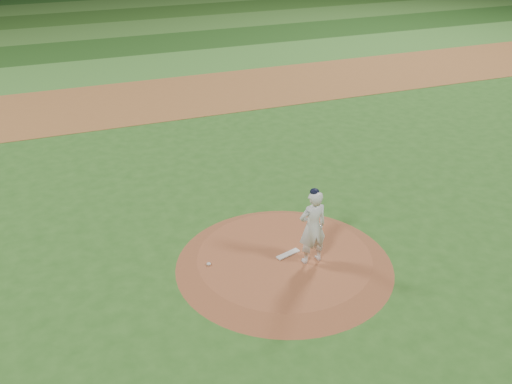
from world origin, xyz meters
name	(u,v)px	position (x,y,z in m)	size (l,w,h in m)	color
ground	(284,265)	(0.00, 0.00, 0.00)	(120.00, 120.00, 0.00)	#2D601F
infield_dirt_band	(162,98)	(0.00, 14.00, 0.01)	(70.00, 6.00, 0.02)	#965D2E
outfield_stripe_0	(139,67)	(0.00, 19.50, 0.01)	(70.00, 5.00, 0.02)	#3E7C2D
outfield_stripe_1	(124,46)	(0.00, 24.50, 0.01)	(70.00, 5.00, 0.02)	#1E4817
outfield_stripe_2	(112,30)	(0.00, 29.50, 0.01)	(70.00, 5.00, 0.02)	#386926
outfield_stripe_3	(102,16)	(0.00, 34.50, 0.01)	(70.00, 5.00, 0.02)	#234A17
outfield_stripe_4	(94,5)	(0.00, 39.50, 0.01)	(70.00, 5.00, 0.02)	#396A26
pitchers_mound	(284,261)	(0.00, 0.00, 0.12)	(5.50, 5.50, 0.25)	#96502E
pitching_rubber	(288,254)	(0.12, 0.04, 0.27)	(0.66, 0.17, 0.03)	white
rosin_bag	(209,264)	(-1.89, 0.33, 0.28)	(0.11, 0.11, 0.06)	beige
pitcher_on_mound	(313,227)	(0.54, -0.41, 1.25)	(0.74, 0.50, 2.03)	silver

